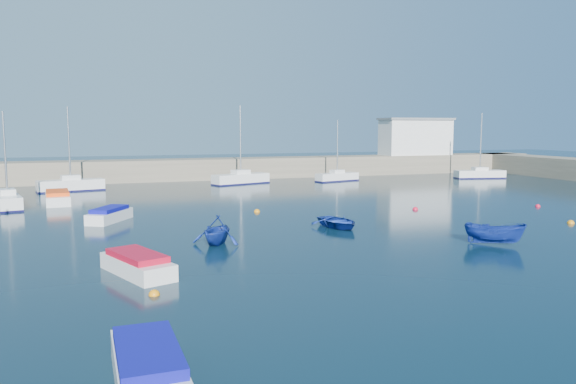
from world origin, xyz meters
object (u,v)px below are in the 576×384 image
object	(u,v)px
sailboat_6	(241,178)
motorboat_0	(137,264)
sailboat_7	(337,177)
motorboat_2	(58,198)
sailboat_5	(71,185)
sailboat_8	(480,174)
motorboat_3	(148,367)
dinghy_center	(338,222)
sailboat_3	(8,201)
motorboat_1	(110,215)
dinghy_right	(495,234)
harbor_office	(415,138)
dinghy_left	(217,230)

from	to	relation	value
sailboat_6	motorboat_0	world-z (taller)	sailboat_6
sailboat_7	motorboat_2	xyz separation A→B (m)	(-31.23, -10.63, -0.03)
sailboat_5	sailboat_6	size ratio (longest dim) A/B	0.96
sailboat_5	sailboat_8	world-z (taller)	sailboat_5
motorboat_3	dinghy_center	bearing A→B (deg)	53.14
sailboat_8	motorboat_2	distance (m)	50.98
sailboat_3	motorboat_2	world-z (taller)	sailboat_3
motorboat_1	motorboat_0	bearing A→B (deg)	-56.49
motorboat_0	motorboat_2	world-z (taller)	motorboat_2
motorboat_1	sailboat_3	bearing A→B (deg)	159.24
sailboat_5	motorboat_1	xyz separation A→B (m)	(3.28, -21.08, -0.18)
sailboat_7	motorboat_0	world-z (taller)	sailboat_7
sailboat_5	dinghy_right	bearing A→B (deg)	-159.01
sailboat_7	motorboat_0	size ratio (longest dim) A/B	1.55
sailboat_7	dinghy_center	world-z (taller)	sailboat_7
sailboat_3	sailboat_6	world-z (taller)	sailboat_6
sailboat_8	motorboat_1	distance (m)	50.22
harbor_office	motorboat_0	size ratio (longest dim) A/B	2.07
motorboat_3	sailboat_3	bearing A→B (deg)	101.29
sailboat_8	sailboat_5	bearing A→B (deg)	99.22
motorboat_1	dinghy_left	world-z (taller)	dinghy_left
sailboat_3	motorboat_1	size ratio (longest dim) A/B	1.82
sailboat_3	motorboat_3	xyz separation A→B (m)	(7.96, -36.42, -0.12)
sailboat_7	sailboat_8	size ratio (longest dim) A/B	0.89
sailboat_7	motorboat_3	bearing A→B (deg)	136.33
dinghy_left	dinghy_right	distance (m)	15.69
sailboat_3	dinghy_right	bearing A→B (deg)	-54.56
motorboat_3	motorboat_2	bearing A→B (deg)	95.36
sailboat_3	sailboat_7	xyz separation A→B (m)	(34.92, 12.25, -0.07)
dinghy_left	motorboat_1	bearing A→B (deg)	150.53
sailboat_6	dinghy_left	size ratio (longest dim) A/B	2.91
dinghy_left	motorboat_2	bearing A→B (deg)	145.86
harbor_office	sailboat_7	distance (m)	18.30
sailboat_8	motorboat_2	xyz separation A→B (m)	(-50.32, -8.18, -0.05)
harbor_office	sailboat_6	bearing A→B (deg)	-165.18
motorboat_1	dinghy_right	xyz separation A→B (m)	(20.32, -15.33, 0.16)
sailboat_6	sailboat_7	xyz separation A→B (m)	(12.00, -0.59, -0.10)
motorboat_0	motorboat_2	xyz separation A→B (m)	(-4.81, 26.62, 0.05)
dinghy_right	sailboat_6	bearing A→B (deg)	49.09
motorboat_0	dinghy_left	distance (m)	7.12
motorboat_3	sailboat_7	bearing A→B (deg)	59.98
sailboat_6	motorboat_0	size ratio (longest dim) A/B	1.88
harbor_office	dinghy_left	size ratio (longest dim) A/B	3.20
harbor_office	sailboat_8	distance (m)	11.80
sailboat_7	dinghy_right	xyz separation A→B (m)	(-6.89, -37.21, 0.08)
sailboat_3	dinghy_center	distance (m)	27.79
sailboat_5	harbor_office	bearing A→B (deg)	-91.26
motorboat_3	sailboat_8	bearing A→B (deg)	44.07
sailboat_7	dinghy_right	bearing A→B (deg)	154.83
harbor_office	motorboat_0	bearing A→B (deg)	-133.07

